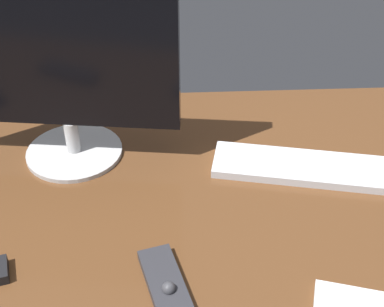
{
  "coord_description": "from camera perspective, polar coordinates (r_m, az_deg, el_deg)",
  "views": [
    {
      "loc": [
        3.31,
        -85.04,
        76.75
      ],
      "look_at": [
        7.99,
        6.69,
        8.0
      ],
      "focal_mm": 51.19,
      "sensor_mm": 36.0,
      "label": 1
    }
  ],
  "objects": [
    {
      "name": "desk",
      "position": [
        1.14,
        -3.86,
        -4.96
      ],
      "size": [
        140.0,
        84.0,
        2.0
      ],
      "primitive_type": "cube",
      "color": "brown",
      "rests_on": "ground"
    },
    {
      "name": "monitor",
      "position": [
        1.15,
        -13.58,
        9.32
      ],
      "size": [
        48.56,
        21.62,
        43.99
      ],
      "rotation": [
        0.0,
        0.0,
        -0.13
      ],
      "color": "silver",
      "rests_on": "desk"
    },
    {
      "name": "keyboard",
      "position": [
        1.22,
        11.12,
        -1.39
      ],
      "size": [
        38.99,
        18.9,
        1.84
      ],
      "primitive_type": "cube",
      "rotation": [
        0.0,
        0.0,
        -0.21
      ],
      "color": "silver",
      "rests_on": "desk"
    },
    {
      "name": "media_remote",
      "position": [
        0.96,
        -2.83,
        -13.27
      ],
      "size": [
        9.75,
        16.28,
        3.4
      ],
      "rotation": [
        0.0,
        0.0,
        -1.3
      ],
      "color": "#2D2D33",
      "rests_on": "desk"
    }
  ]
}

